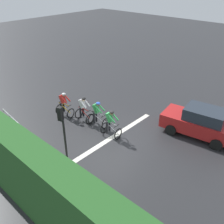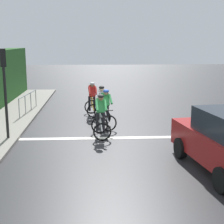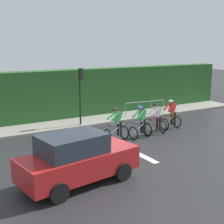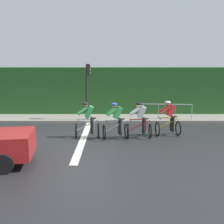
# 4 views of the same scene
# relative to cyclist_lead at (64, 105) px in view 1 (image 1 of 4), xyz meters

# --- Properties ---
(ground_plane) EXTENTS (80.00, 80.00, 0.00)m
(ground_plane) POSITION_rel_cyclist_lead_xyz_m (0.27, -4.07, -0.80)
(ground_plane) COLOR #28282B
(sidewalk_kerb) EXTENTS (2.80, 20.83, 0.12)m
(sidewalk_kerb) POSITION_rel_cyclist_lead_xyz_m (-4.12, -2.07, -0.74)
(sidewalk_kerb) COLOR gray
(sidewalk_kerb) RESTS_ON ground
(stone_wall_low) EXTENTS (0.44, 20.83, 0.59)m
(stone_wall_low) POSITION_rel_cyclist_lead_xyz_m (-5.02, -2.07, -0.50)
(stone_wall_low) COLOR gray
(stone_wall_low) RESTS_ON ground
(road_marking_stop_line) EXTENTS (7.00, 0.30, 0.01)m
(road_marking_stop_line) POSITION_rel_cyclist_lead_xyz_m (0.27, -3.99, -0.79)
(road_marking_stop_line) COLOR silver
(road_marking_stop_line) RESTS_ON ground
(cyclist_lead) EXTENTS (0.82, 1.16, 1.66)m
(cyclist_lead) POSITION_rel_cyclist_lead_xyz_m (0.00, 0.00, 0.00)
(cyclist_lead) COLOR black
(cyclist_lead) RESTS_ON ground
(cyclist_second) EXTENTS (0.69, 1.09, 1.66)m
(cyclist_second) POSITION_rel_cyclist_lead_xyz_m (0.43, -1.40, 0.00)
(cyclist_second) COLOR black
(cyclist_second) RESTS_ON ground
(cyclist_mid) EXTENTS (0.87, 1.19, 1.66)m
(cyclist_mid) POSITION_rel_cyclist_lead_xyz_m (0.57, -2.49, 0.00)
(cyclist_mid) COLOR black
(cyclist_mid) RESTS_ON ground
(cyclist_fourth) EXTENTS (0.76, 1.13, 1.66)m
(cyclist_fourth) POSITION_rel_cyclist_lead_xyz_m (0.34, -3.78, 0.00)
(cyclist_fourth) COLOR black
(cyclist_fourth) RESTS_ON ground
(car_red) EXTENTS (2.34, 4.31, 1.76)m
(car_red) POSITION_rel_cyclist_lead_xyz_m (3.81, -7.48, 0.08)
(car_red) COLOR #B21E1E
(car_red) RESTS_ON ground
(traffic_light_near_crossing) EXTENTS (0.25, 0.31, 3.34)m
(traffic_light_near_crossing) POSITION_rel_cyclist_lead_xyz_m (-3.09, -4.09, 1.43)
(traffic_light_near_crossing) COLOR black
(traffic_light_near_crossing) RESTS_ON ground
(pedestrian_railing_kerbside) EXTENTS (0.33, 2.92, 1.03)m
(pedestrian_railing_kerbside) POSITION_rel_cyclist_lead_xyz_m (-3.22, 0.56, -0.03)
(pedestrian_railing_kerbside) COLOR #999EA3
(pedestrian_railing_kerbside) RESTS_ON ground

